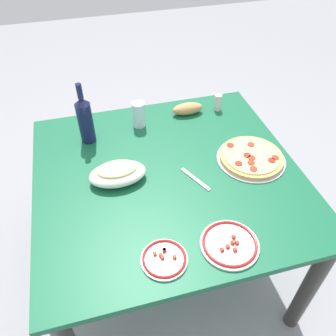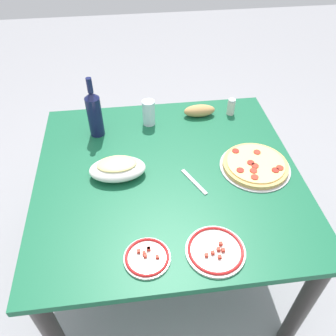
{
  "view_description": "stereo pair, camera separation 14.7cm",
  "coord_description": "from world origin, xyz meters",
  "px_view_note": "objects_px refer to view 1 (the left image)",
  "views": [
    {
      "loc": [
        -0.28,
        -1.03,
        1.76
      ],
      "look_at": [
        0.0,
        0.0,
        0.74
      ],
      "focal_mm": 36.84,
      "sensor_mm": 36.0,
      "label": 1
    },
    {
      "loc": [
        -0.14,
        -1.06,
        1.76
      ],
      "look_at": [
        0.0,
        0.0,
        0.74
      ],
      "focal_mm": 36.84,
      "sensor_mm": 36.0,
      "label": 2
    }
  ],
  "objects_px": {
    "dining_table": "(168,190)",
    "side_plate_far": "(164,259)",
    "water_glass": "(139,115)",
    "side_plate_near": "(230,244)",
    "pepperoni_pizza": "(251,157)",
    "spice_shaker": "(218,103)",
    "baked_pasta_dish": "(117,173)",
    "wine_bottle": "(85,119)",
    "bread_loaf": "(188,109)"
  },
  "relations": [
    {
      "from": "dining_table",
      "to": "side_plate_far",
      "type": "bearing_deg",
      "value": -106.86
    },
    {
      "from": "water_glass",
      "to": "side_plate_far",
      "type": "relative_size",
      "value": 0.8
    },
    {
      "from": "side_plate_near",
      "to": "pepperoni_pizza",
      "type": "bearing_deg",
      "value": 55.99
    },
    {
      "from": "pepperoni_pizza",
      "to": "water_glass",
      "type": "relative_size",
      "value": 2.36
    },
    {
      "from": "dining_table",
      "to": "spice_shaker",
      "type": "relative_size",
      "value": 13.08
    },
    {
      "from": "pepperoni_pizza",
      "to": "side_plate_far",
      "type": "height_order",
      "value": "pepperoni_pizza"
    },
    {
      "from": "dining_table",
      "to": "pepperoni_pizza",
      "type": "xyz_separation_m",
      "value": [
        0.38,
        -0.01,
        0.12
      ]
    },
    {
      "from": "pepperoni_pizza",
      "to": "baked_pasta_dish",
      "type": "height_order",
      "value": "baked_pasta_dish"
    },
    {
      "from": "wine_bottle",
      "to": "spice_shaker",
      "type": "distance_m",
      "value": 0.7
    },
    {
      "from": "wine_bottle",
      "to": "side_plate_far",
      "type": "bearing_deg",
      "value": -76.0
    },
    {
      "from": "pepperoni_pizza",
      "to": "side_plate_near",
      "type": "distance_m",
      "value": 0.48
    },
    {
      "from": "pepperoni_pizza",
      "to": "wine_bottle",
      "type": "distance_m",
      "value": 0.78
    },
    {
      "from": "baked_pasta_dish",
      "to": "side_plate_far",
      "type": "xyz_separation_m",
      "value": [
        0.09,
        -0.43,
        -0.03
      ]
    },
    {
      "from": "pepperoni_pizza",
      "to": "bread_loaf",
      "type": "relative_size",
      "value": 1.9
    },
    {
      "from": "wine_bottle",
      "to": "pepperoni_pizza",
      "type": "bearing_deg",
      "value": -25.86
    },
    {
      "from": "water_glass",
      "to": "wine_bottle",
      "type": "bearing_deg",
      "value": -168.54
    },
    {
      "from": "dining_table",
      "to": "pepperoni_pizza",
      "type": "relative_size",
      "value": 3.68
    },
    {
      "from": "bread_loaf",
      "to": "water_glass",
      "type": "bearing_deg",
      "value": -172.39
    },
    {
      "from": "side_plate_near",
      "to": "water_glass",
      "type": "bearing_deg",
      "value": 101.73
    },
    {
      "from": "dining_table",
      "to": "wine_bottle",
      "type": "distance_m",
      "value": 0.5
    },
    {
      "from": "side_plate_far",
      "to": "wine_bottle",
      "type": "bearing_deg",
      "value": 104.0
    },
    {
      "from": "pepperoni_pizza",
      "to": "side_plate_far",
      "type": "distance_m",
      "value": 0.65
    },
    {
      "from": "water_glass",
      "to": "bread_loaf",
      "type": "xyz_separation_m",
      "value": [
        0.27,
        0.04,
        -0.03
      ]
    },
    {
      "from": "dining_table",
      "to": "side_plate_near",
      "type": "distance_m",
      "value": 0.45
    },
    {
      "from": "pepperoni_pizza",
      "to": "water_glass",
      "type": "distance_m",
      "value": 0.58
    },
    {
      "from": "baked_pasta_dish",
      "to": "pepperoni_pizza",
      "type": "bearing_deg",
      "value": -2.85
    },
    {
      "from": "wine_bottle",
      "to": "bread_loaf",
      "type": "relative_size",
      "value": 1.86
    },
    {
      "from": "baked_pasta_dish",
      "to": "dining_table",
      "type": "bearing_deg",
      "value": -4.14
    },
    {
      "from": "pepperoni_pizza",
      "to": "wine_bottle",
      "type": "relative_size",
      "value": 1.02
    },
    {
      "from": "water_glass",
      "to": "side_plate_far",
      "type": "bearing_deg",
      "value": -95.5
    },
    {
      "from": "wine_bottle",
      "to": "water_glass",
      "type": "height_order",
      "value": "wine_bottle"
    },
    {
      "from": "water_glass",
      "to": "baked_pasta_dish",
      "type": "bearing_deg",
      "value": -114.77
    },
    {
      "from": "bread_loaf",
      "to": "side_plate_far",
      "type": "bearing_deg",
      "value": -112.59
    },
    {
      "from": "baked_pasta_dish",
      "to": "spice_shaker",
      "type": "relative_size",
      "value": 2.76
    },
    {
      "from": "baked_pasta_dish",
      "to": "water_glass",
      "type": "relative_size",
      "value": 1.84
    },
    {
      "from": "bread_loaf",
      "to": "spice_shaker",
      "type": "bearing_deg",
      "value": -1.13
    },
    {
      "from": "baked_pasta_dish",
      "to": "side_plate_near",
      "type": "bearing_deg",
      "value": -52.59
    },
    {
      "from": "dining_table",
      "to": "side_plate_near",
      "type": "xyz_separation_m",
      "value": [
        0.11,
        -0.41,
        0.12
      ]
    },
    {
      "from": "spice_shaker",
      "to": "water_glass",
      "type": "bearing_deg",
      "value": -175.73
    },
    {
      "from": "wine_bottle",
      "to": "side_plate_far",
      "type": "xyz_separation_m",
      "value": [
        0.18,
        -0.73,
        -0.11
      ]
    },
    {
      "from": "side_plate_far",
      "to": "spice_shaker",
      "type": "height_order",
      "value": "spice_shaker"
    },
    {
      "from": "water_glass",
      "to": "bread_loaf",
      "type": "bearing_deg",
      "value": 7.61
    },
    {
      "from": "dining_table",
      "to": "water_glass",
      "type": "relative_size",
      "value": 8.71
    },
    {
      "from": "side_plate_near",
      "to": "side_plate_far",
      "type": "distance_m",
      "value": 0.24
    },
    {
      "from": "side_plate_near",
      "to": "wine_bottle",
      "type": "bearing_deg",
      "value": 119.84
    },
    {
      "from": "wine_bottle",
      "to": "baked_pasta_dish",
      "type": "bearing_deg",
      "value": -73.06
    },
    {
      "from": "bread_loaf",
      "to": "baked_pasta_dish",
      "type": "bearing_deg",
      "value": -137.61
    },
    {
      "from": "dining_table",
      "to": "baked_pasta_dish",
      "type": "xyz_separation_m",
      "value": [
        -0.21,
        0.02,
        0.15
      ]
    },
    {
      "from": "pepperoni_pizza",
      "to": "bread_loaf",
      "type": "height_order",
      "value": "bread_loaf"
    },
    {
      "from": "spice_shaker",
      "to": "wine_bottle",
      "type": "bearing_deg",
      "value": -173.02
    }
  ]
}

